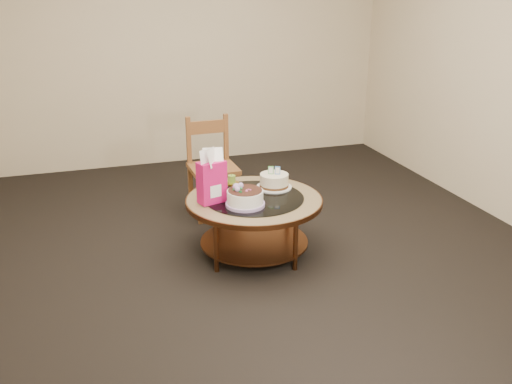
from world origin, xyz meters
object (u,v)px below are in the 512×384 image
object	(u,v)px
gift_bag	(212,176)
dining_chair	(212,166)
coffee_table	(254,207)
cream_cake	(274,181)
decorated_cake	(245,199)

from	to	relation	value
gift_bag	dining_chair	bearing A→B (deg)	59.47
coffee_table	cream_cake	bearing A→B (deg)	35.57
gift_bag	cream_cake	bearing A→B (deg)	-1.90
decorated_cake	dining_chair	bearing A→B (deg)	89.72
cream_cake	dining_chair	size ratio (longest dim) A/B	0.32
decorated_cake	cream_cake	distance (m)	0.43
gift_bag	dining_chair	size ratio (longest dim) A/B	0.46
dining_chair	gift_bag	bearing A→B (deg)	-105.04
cream_cake	dining_chair	xyz separation A→B (m)	(-0.32, 0.73, -0.08)
dining_chair	cream_cake	bearing A→B (deg)	-68.25
gift_bag	coffee_table	bearing A→B (deg)	-18.45
decorated_cake	dining_chair	world-z (taller)	dining_chair
coffee_table	dining_chair	xyz separation A→B (m)	(-0.11, 0.88, 0.06)
gift_bag	decorated_cake	bearing A→B (deg)	-51.76
coffee_table	decorated_cake	distance (m)	0.22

